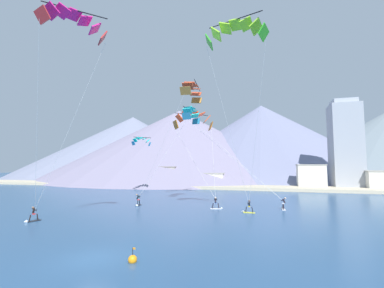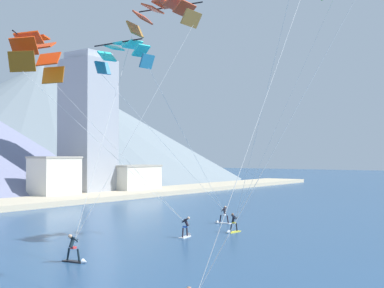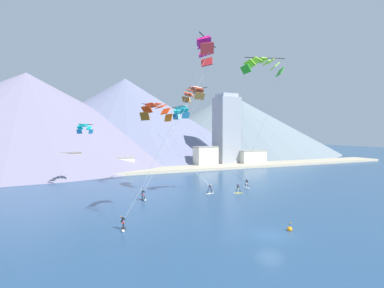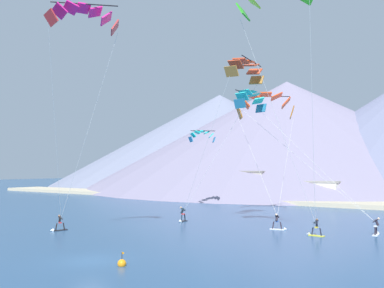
{
  "view_description": "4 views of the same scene",
  "coord_description": "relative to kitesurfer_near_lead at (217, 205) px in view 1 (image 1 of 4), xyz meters",
  "views": [
    {
      "loc": [
        10.9,
        -14.71,
        6.02
      ],
      "look_at": [
        0.97,
        19.93,
        9.04
      ],
      "focal_mm": 24.0,
      "sensor_mm": 36.0,
      "label": 1
    },
    {
      "loc": [
        -29.97,
        -3.97,
        6.49
      ],
      "look_at": [
        -1.84,
        16.07,
        7.21
      ],
      "focal_mm": 50.0,
      "sensor_mm": 36.0,
      "label": 2
    },
    {
      "loc": [
        -19.8,
        -24.24,
        10.41
      ],
      "look_at": [
        -1.47,
        16.1,
        8.79
      ],
      "focal_mm": 28.0,
      "sensor_mm": 36.0,
      "label": 3
    },
    {
      "loc": [
        22.46,
        -19.74,
        6.24
      ],
      "look_at": [
        -2.36,
        15.11,
        8.67
      ],
      "focal_mm": 40.0,
      "sensor_mm": 36.0,
      "label": 4
    }
  ],
  "objects": [
    {
      "name": "ground_plane",
      "position": [
        -4.3,
        -20.98,
        -0.52
      ],
      "size": [
        400.0,
        400.0,
        0.0
      ],
      "primitive_type": "plane",
      "color": "navy"
    },
    {
      "name": "mountain_peak_west_ridge",
      "position": [
        -34.11,
        83.48,
        16.06
      ],
      "size": [
        123.03,
        123.03,
        33.16
      ],
      "color": "gray",
      "rests_on": "ground"
    },
    {
      "name": "highrise_tower",
      "position": [
        26.68,
        39.26,
        10.86
      ],
      "size": [
        7.0,
        7.0,
        23.17
      ],
      "color": "#999EA8",
      "rests_on": "ground"
    },
    {
      "name": "kitesurfer_far_left",
      "position": [
        8.82,
        2.22,
        -0.0
      ],
      "size": [
        0.64,
        1.76,
        1.74
      ],
      "color": "white",
      "rests_on": "ground"
    },
    {
      "name": "parafoil_kite_near_trail",
      "position": [
        -3.53,
        -0.39,
        16.41
      ],
      "size": [
        9.48,
        6.26,
        16.52
      ],
      "color": "#AA7530"
    },
    {
      "name": "shoreline_strip",
      "position": [
        -4.3,
        32.54,
        -0.17
      ],
      "size": [
        180.0,
        10.0,
        0.7
      ],
      "primitive_type": "cube",
      "color": "beige",
      "rests_on": "ground"
    },
    {
      "name": "parafoil_kite_distant_high_outer",
      "position": [
        -19.19,
        14.48,
        10.92
      ],
      "size": [
        3.3,
        3.96,
        1.88
      ],
      "color": "#1C6DA7"
    },
    {
      "name": "shore_building_old_town",
      "position": [
        -8.23,
        37.38,
        1.46
      ],
      "size": [
        7.03,
        5.27,
        3.93
      ],
      "color": "silver",
      "rests_on": "ground"
    },
    {
      "name": "kitesurfer_near_lead",
      "position": [
        0.0,
        0.0,
        0.0
      ],
      "size": [
        1.78,
        0.8,
        1.73
      ],
      "color": "white",
      "rests_on": "ground"
    },
    {
      "name": "race_marker_buoy",
      "position": [
        -1.53,
        -20.8,
        -0.36
      ],
      "size": [
        0.56,
        0.56,
        1.02
      ],
      "color": "orange",
      "rests_on": "ground"
    },
    {
      "name": "kitesurfer_far_right",
      "position": [
        4.23,
        -1.65,
        -0.06
      ],
      "size": [
        1.77,
        0.59,
        1.68
      ],
      "color": "yellow",
      "rests_on": "ground"
    },
    {
      "name": "kitesurfer_mid_center",
      "position": [
        -17.76,
        -13.43,
        -0.08
      ],
      "size": [
        0.8,
        1.79,
        1.63
      ],
      "color": "black",
      "rests_on": "ground"
    },
    {
      "name": "parafoil_kite_mid_center",
      "position": [
        -9.96,
        -17.14,
        18.56
      ],
      "size": [
        9.91,
        6.86,
        18.88
      ],
      "color": "red"
    },
    {
      "name": "shore_building_harbour_front",
      "position": [
        -21.78,
        36.28,
        2.35
      ],
      "size": [
        6.72,
        5.18,
        5.72
      ],
      "color": "#B7AD9E",
      "rests_on": "ground"
    },
    {
      "name": "kitesurfer_near_trail",
      "position": [
        -11.98,
        -0.41,
        0.05
      ],
      "size": [
        0.75,
        1.78,
        1.8
      ],
      "color": "black",
      "rests_on": "ground"
    },
    {
      "name": "shore_building_quay_east",
      "position": [
        17.85,
        36.97,
        2.64
      ],
      "size": [
        6.92,
        4.67,
        6.31
      ],
      "color": "silver",
      "rests_on": "ground"
    },
    {
      "name": "parafoil_kite_far_right",
      "position": [
        3.83,
        -8.96,
        19.86
      ],
      "size": [
        6.84,
        8.61,
        20.2
      ],
      "color": "green"
    },
    {
      "name": "shore_building_quay_west",
      "position": [
        -33.01,
        35.87,
        1.8
      ],
      "size": [
        5.28,
        6.89,
        4.63
      ],
      "color": "beige",
      "rests_on": "ground"
    },
    {
      "name": "parafoil_kite_far_left",
      "position": [
        -4.42,
        2.61,
        13.6
      ],
      "size": [
        13.9,
        5.3,
        13.74
      ],
      "color": "teal"
    },
    {
      "name": "mountain_peak_far_spur",
      "position": [
        -69.96,
        101.82,
        17.06
      ],
      "size": [
        127.55,
        127.55,
        35.16
      ],
      "color": "gray",
      "rests_on": "ground"
    },
    {
      "name": "mountain_peak_central_summit",
      "position": [
        5.01,
        93.06,
        17.21
      ],
      "size": [
        113.62,
        113.62,
        35.46
      ],
      "color": "slate",
      "rests_on": "ground"
    },
    {
      "name": "parafoil_kite_near_lead",
      "position": [
        -6.36,
        10.4,
        14.29
      ],
      "size": [
        9.84,
        13.25,
        14.84
      ],
      "color": "#A45811"
    }
  ]
}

